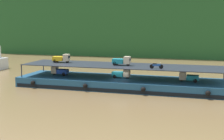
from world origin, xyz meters
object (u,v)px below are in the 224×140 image
object	(u,v)px
cargo_barge	(121,83)
mini_truck_upper_mid	(122,61)
motorcycle_upper_port	(156,66)
mini_truck_lower_stern	(60,71)
mini_truck_lower_aft	(122,74)
mini_truck_lower_mid	(189,77)
mini_truck_upper_stern	(62,58)

from	to	relation	value
cargo_barge	mini_truck_upper_mid	distance (m)	3.45
motorcycle_upper_port	mini_truck_lower_stern	bearing A→B (deg)	172.55
mini_truck_lower_aft	mini_truck_upper_mid	size ratio (longest dim) A/B	0.99
mini_truck_lower_aft	motorcycle_upper_port	world-z (taller)	motorcycle_upper_port
cargo_barge	mini_truck_lower_mid	size ratio (longest dim) A/B	11.63
mini_truck_lower_mid	mini_truck_upper_mid	size ratio (longest dim) A/B	0.99
mini_truck_lower_mid	mini_truck_upper_stern	world-z (taller)	mini_truck_upper_stern
cargo_barge	motorcycle_upper_port	size ratio (longest dim) A/B	16.83
cargo_barge	mini_truck_lower_stern	xyz separation A→B (m)	(-10.27, -0.03, 1.44)
mini_truck_upper_stern	motorcycle_upper_port	world-z (taller)	mini_truck_upper_stern
mini_truck_upper_mid	motorcycle_upper_port	bearing A→B (deg)	-20.28
mini_truck_upper_stern	motorcycle_upper_port	distance (m)	16.04
cargo_barge	mini_truck_lower_aft	size ratio (longest dim) A/B	11.62
mini_truck_lower_stern	mini_truck_lower_aft	size ratio (longest dim) A/B	1.00
cargo_barge	mini_truck_lower_stern	distance (m)	10.37
mini_truck_lower_mid	mini_truck_lower_stern	bearing A→B (deg)	179.71
mini_truck_lower_stern	mini_truck_upper_mid	bearing A→B (deg)	-0.22
mini_truck_lower_mid	mini_truck_upper_stern	distance (m)	20.33
mini_truck_lower_stern	mini_truck_lower_mid	xyz separation A→B (m)	(20.36, -0.10, 0.00)
mini_truck_lower_mid	motorcycle_upper_port	size ratio (longest dim) A/B	1.45
mini_truck_lower_stern	mini_truck_upper_stern	world-z (taller)	mini_truck_upper_stern
mini_truck_lower_stern	mini_truck_lower_mid	world-z (taller)	same
mini_truck_lower_aft	mini_truck_upper_stern	bearing A→B (deg)	177.62
mini_truck_lower_aft	mini_truck_upper_mid	world-z (taller)	mini_truck_upper_mid
mini_truck_lower_mid	mini_truck_upper_stern	xyz separation A→B (m)	(-20.22, 0.65, 2.00)
mini_truck_upper_mid	motorcycle_upper_port	world-z (taller)	mini_truck_upper_mid
mini_truck_upper_mid	mini_truck_lower_aft	bearing A→B (deg)	116.62
mini_truck_lower_mid	mini_truck_upper_mid	xyz separation A→B (m)	(-9.94, 0.07, 2.00)
mini_truck_lower_aft	motorcycle_upper_port	xyz separation A→B (m)	(5.63, -2.21, 1.74)
mini_truck_lower_stern	mini_truck_lower_aft	distance (m)	10.33
mini_truck_lower_aft	mini_truck_upper_stern	world-z (taller)	mini_truck_upper_stern
cargo_barge	mini_truck_lower_aft	world-z (taller)	mini_truck_lower_aft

